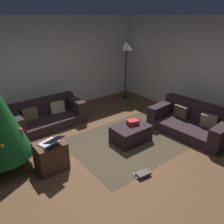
% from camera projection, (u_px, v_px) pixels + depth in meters
% --- Properties ---
extents(ground_plane, '(6.40, 6.40, 0.00)m').
position_uv_depth(ground_plane, '(111.00, 160.00, 4.29)').
color(ground_plane, brown).
extents(rear_partition, '(6.40, 0.12, 2.60)m').
position_uv_depth(rear_partition, '(42.00, 66.00, 6.05)').
color(rear_partition, silver).
rests_on(rear_partition, ground_plane).
extents(corner_partition, '(0.12, 6.40, 2.60)m').
position_uv_depth(corner_partition, '(211.00, 71.00, 5.53)').
color(corner_partition, silver).
rests_on(corner_partition, ground_plane).
extents(couch_left, '(1.86, 0.98, 0.63)m').
position_uv_depth(couch_left, '(45.00, 116.00, 5.59)').
color(couch_left, '#2D1E23').
rests_on(couch_left, ground_plane).
extents(couch_right, '(1.12, 1.87, 0.68)m').
position_uv_depth(couch_right, '(192.00, 122.00, 5.28)').
color(couch_right, '#2D1E23').
rests_on(couch_right, ground_plane).
extents(ottoman, '(0.82, 0.56, 0.36)m').
position_uv_depth(ottoman, '(131.00, 133.00, 4.90)').
color(ottoman, '#2D1E23').
rests_on(ottoman, ground_plane).
extents(gift_box, '(0.28, 0.24, 0.11)m').
position_uv_depth(gift_box, '(133.00, 122.00, 4.89)').
color(gift_box, red).
rests_on(gift_box, ottoman).
extents(tv_remote, '(0.06, 0.16, 0.02)m').
position_uv_depth(tv_remote, '(134.00, 123.00, 4.95)').
color(tv_remote, black).
rests_on(tv_remote, ottoman).
extents(side_table, '(0.52, 0.44, 0.53)m').
position_uv_depth(side_table, '(51.00, 156.00, 3.98)').
color(side_table, '#4C3323').
rests_on(side_table, ground_plane).
extents(laptop, '(0.41, 0.47, 0.18)m').
position_uv_depth(laptop, '(51.00, 142.00, 3.82)').
color(laptop, silver).
rests_on(laptop, side_table).
extents(book_stack, '(0.29, 0.22, 0.07)m').
position_uv_depth(book_stack, '(142.00, 174.00, 3.87)').
color(book_stack, beige).
rests_on(book_stack, ground_plane).
extents(corner_lamp, '(0.36, 0.36, 1.82)m').
position_uv_depth(corner_lamp, '(126.00, 51.00, 6.96)').
color(corner_lamp, black).
rests_on(corner_lamp, ground_plane).
extents(area_rug, '(2.60, 2.00, 0.01)m').
position_uv_depth(area_rug, '(131.00, 140.00, 4.97)').
color(area_rug, '#403424').
rests_on(area_rug, ground_plane).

